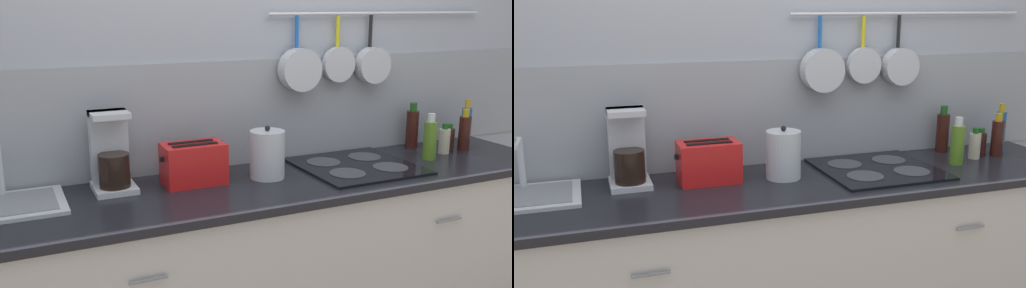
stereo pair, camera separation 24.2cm
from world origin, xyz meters
The scene contains 14 objects.
wall_back centered at (0.00, 0.35, 1.28)m, with size 7.20×0.16×2.60m.
cabinet_base centered at (0.00, 0.00, 0.45)m, with size 2.77×0.60×0.89m.
countertop centered at (0.00, 0.00, 0.91)m, with size 2.81×0.62×0.03m.
sink_basin centered at (-1.14, 0.13, 0.95)m, with size 0.45×0.35×0.23m.
coffee_maker centered at (-0.71, 0.19, 1.07)m, with size 0.17×0.20×0.33m.
toaster centered at (-0.38, 0.12, 1.02)m, with size 0.28×0.16×0.18m.
kettle centered at (-0.05, 0.06, 1.04)m, with size 0.16×0.16×0.24m.
cooktop centered at (0.41, 0.04, 0.93)m, with size 0.53×0.52×0.01m.
bottle_vinegar centered at (0.83, 0.01, 1.03)m, with size 0.07×0.07×0.23m.
bottle_olive_oil centered at (0.90, 0.24, 1.04)m, with size 0.07×0.07×0.24m.
bottle_sesame_oil centered at (0.98, 0.07, 1.00)m, with size 0.06×0.06×0.16m.
bottle_hot_sauce centered at (1.05, 0.11, 0.99)m, with size 0.06×0.06×0.14m.
bottle_dish_soap centered at (1.12, 0.07, 1.03)m, with size 0.06×0.06×0.22m.
bottle_cooking_wine centered at (1.18, 0.14, 1.04)m, with size 0.05×0.05×0.26m.
Camera 2 is at (-0.89, -2.23, 1.68)m, focal length 40.00 mm.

